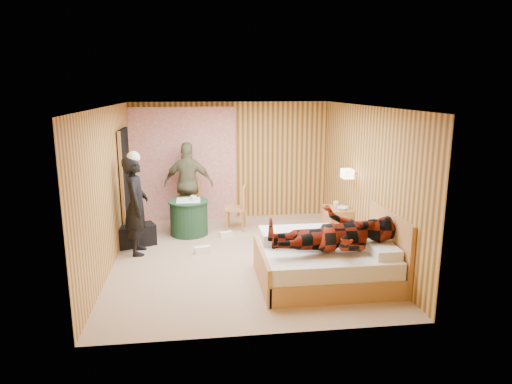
{
  "coord_description": "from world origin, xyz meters",
  "views": [
    {
      "loc": [
        -0.69,
        -7.22,
        2.79
      ],
      "look_at": [
        0.27,
        0.29,
        1.05
      ],
      "focal_mm": 32.0,
      "sensor_mm": 36.0,
      "label": 1
    }
  ],
  "objects": [
    {
      "name": "wall_right",
      "position": [
        2.1,
        0.0,
        1.25
      ],
      "size": [
        0.02,
        5.0,
        2.5
      ],
      "primitive_type": "cube",
      "color": "#DEA355",
      "rests_on": "floor"
    },
    {
      "name": "cup_table",
      "position": [
        -0.8,
        1.3,
        0.73
      ],
      "size": [
        0.14,
        0.14,
        0.1
      ],
      "primitive_type": "imported",
      "rotation": [
        0.0,
        0.0,
        0.12
      ],
      "color": "white",
      "rests_on": "round_table"
    },
    {
      "name": "curtain",
      "position": [
        -1.0,
        2.43,
        1.2
      ],
      "size": [
        2.2,
        0.08,
        2.4
      ],
      "primitive_type": "cube",
      "color": "beige",
      "rests_on": "floor"
    },
    {
      "name": "round_table",
      "position": [
        -0.9,
        1.35,
        0.34
      ],
      "size": [
        0.77,
        0.77,
        0.68
      ],
      "color": "#21472E",
      "rests_on": "floor"
    },
    {
      "name": "doorway",
      "position": [
        -2.06,
        1.4,
        1.02
      ],
      "size": [
        0.06,
        0.9,
        2.05
      ],
      "primitive_type": "cube",
      "color": "black",
      "rests_on": "floor"
    },
    {
      "name": "man_on_bed",
      "position": [
        1.15,
        -1.35,
        0.94
      ],
      "size": [
        0.86,
        0.67,
        1.77
      ],
      "primitive_type": "imported",
      "rotation": [
        0.0,
        1.57,
        0.0
      ],
      "color": "maroon",
      "rests_on": "bed"
    },
    {
      "name": "book_lower",
      "position": [
        1.88,
        0.73,
        0.6
      ],
      "size": [
        0.17,
        0.23,
        0.02
      ],
      "primitive_type": "imported",
      "rotation": [
        0.0,
        0.0,
        -0.01
      ],
      "color": "white",
      "rests_on": "nightstand"
    },
    {
      "name": "floor",
      "position": [
        0.0,
        0.0,
        0.0
      ],
      "size": [
        4.2,
        5.0,
        0.01
      ],
      "primitive_type": "cube",
      "color": "tan",
      "rests_on": "ground"
    },
    {
      "name": "book_upper",
      "position": [
        1.88,
        0.73,
        0.62
      ],
      "size": [
        0.26,
        0.28,
        0.02
      ],
      "primitive_type": "imported",
      "rotation": [
        0.0,
        0.0,
        -0.56
      ],
      "color": "white",
      "rests_on": "nightstand"
    },
    {
      "name": "sneaker_left",
      "position": [
        -0.67,
        0.27,
        0.06
      ],
      "size": [
        0.28,
        0.17,
        0.12
      ],
      "primitive_type": "cube",
      "rotation": [
        0.0,
        0.0,
        0.24
      ],
      "color": "white",
      "rests_on": "floor"
    },
    {
      "name": "cup_nightstand",
      "position": [
        1.88,
        0.91,
        0.63
      ],
      "size": [
        0.12,
        0.12,
        0.09
      ],
      "primitive_type": "imported",
      "rotation": [
        0.0,
        0.0,
        -0.28
      ],
      "color": "white",
      "rests_on": "nightstand"
    },
    {
      "name": "chair_far",
      "position": [
        -0.89,
        1.97,
        0.54
      ],
      "size": [
        0.5,
        0.5,
        0.93
      ],
      "rotation": [
        0.0,
        0.0,
        -0.2
      ],
      "color": "#C38050",
      "rests_on": "floor"
    },
    {
      "name": "ceiling",
      "position": [
        0.0,
        0.0,
        2.5
      ],
      "size": [
        4.2,
        5.0,
        0.01
      ],
      "primitive_type": "cube",
      "color": "white",
      "rests_on": "wall_back"
    },
    {
      "name": "wall_left",
      "position": [
        -2.1,
        0.0,
        1.25
      ],
      "size": [
        0.02,
        5.0,
        2.5
      ],
      "primitive_type": "cube",
      "color": "#DEA355",
      "rests_on": "floor"
    },
    {
      "name": "woman_standing",
      "position": [
        -1.76,
        0.42,
        0.84
      ],
      "size": [
        0.43,
        0.63,
        1.69
      ],
      "primitive_type": "imported",
      "rotation": [
        0.0,
        0.0,
        1.61
      ],
      "color": "black",
      "rests_on": "floor"
    },
    {
      "name": "chair_near",
      "position": [
        0.09,
        1.54,
        0.52
      ],
      "size": [
        0.48,
        0.48,
        0.89
      ],
      "rotation": [
        0.0,
        0.0,
        -1.78
      ],
      "color": "#C38050",
      "rests_on": "floor"
    },
    {
      "name": "nightstand",
      "position": [
        1.88,
        0.78,
        0.3
      ],
      "size": [
        0.45,
        0.61,
        0.59
      ],
      "color": "#C38050",
      "rests_on": "floor"
    },
    {
      "name": "wall_back",
      "position": [
        0.0,
        2.5,
        1.25
      ],
      "size": [
        4.2,
        0.02,
        2.5
      ],
      "primitive_type": "cube",
      "color": "#DEA355",
      "rests_on": "floor"
    },
    {
      "name": "duffel_bag",
      "position": [
        -1.85,
        0.82,
        0.19
      ],
      "size": [
        0.75,
        0.58,
        0.38
      ],
      "primitive_type": "cube",
      "rotation": [
        0.0,
        0.0,
        0.38
      ],
      "color": "black",
      "rests_on": "floor"
    },
    {
      "name": "bed",
      "position": [
        1.13,
        -1.12,
        0.3
      ],
      "size": [
        1.95,
        1.49,
        1.03
      ],
      "color": "#C38050",
      "rests_on": "floor"
    },
    {
      "name": "sneaker_right",
      "position": [
        -0.21,
        1.09,
        0.05
      ],
      "size": [
        0.26,
        0.17,
        0.11
      ],
      "primitive_type": "cube",
      "rotation": [
        0.0,
        0.0,
        0.33
      ],
      "color": "white",
      "rests_on": "floor"
    },
    {
      "name": "man_at_table",
      "position": [
        -0.9,
        2.0,
        0.86
      ],
      "size": [
        1.07,
        0.58,
        1.72
      ],
      "primitive_type": "imported",
      "rotation": [
        0.0,
        0.0,
        2.97
      ],
      "color": "#6D6B49",
      "rests_on": "floor"
    },
    {
      "name": "wall_lamp",
      "position": [
        1.92,
        0.45,
        1.3
      ],
      "size": [
        0.26,
        0.24,
        0.16
      ],
      "color": "gold",
      "rests_on": "wall_right"
    }
  ]
}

